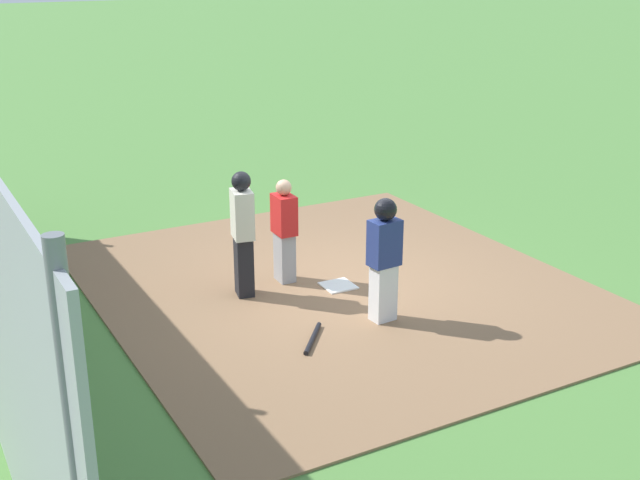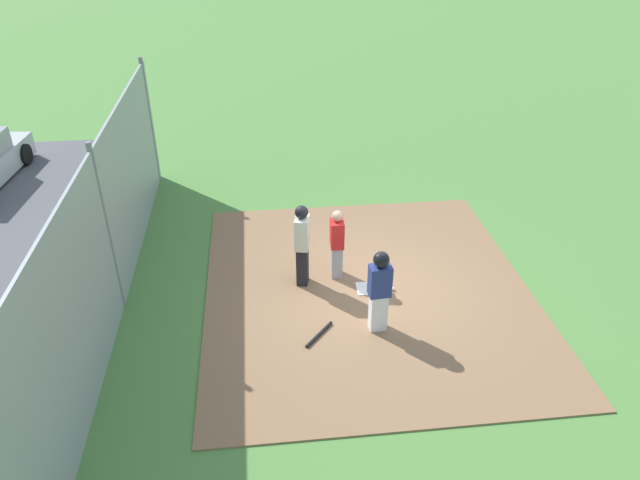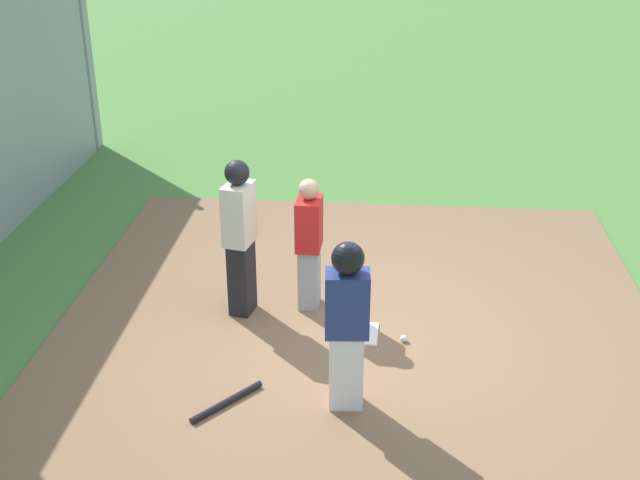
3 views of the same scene
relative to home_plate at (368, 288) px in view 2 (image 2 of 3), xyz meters
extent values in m
plane|color=#51843D|center=(0.00, 0.00, -0.04)|extent=(140.00, 140.00, 0.00)
cube|color=#896647|center=(0.00, 0.00, -0.03)|extent=(7.20, 6.40, 0.03)
cube|color=white|center=(0.00, 0.00, 0.00)|extent=(0.45, 0.45, 0.02)
cube|color=#9E9EA3|center=(-0.57, -0.55, 0.34)|extent=(0.31, 0.23, 0.71)
cube|color=red|center=(-0.57, -0.55, 0.98)|extent=(0.39, 0.27, 0.56)
sphere|color=tan|center=(-0.57, -0.55, 1.37)|extent=(0.22, 0.22, 0.22)
cube|color=black|center=(-0.38, -1.27, 0.40)|extent=(0.34, 0.28, 0.83)
cube|color=beige|center=(-0.38, -1.27, 1.15)|extent=(0.43, 0.33, 0.66)
sphere|color=black|center=(-0.38, -1.27, 1.60)|extent=(0.26, 0.26, 0.26)
cube|color=silver|center=(1.22, -0.05, 0.36)|extent=(0.24, 0.32, 0.75)
cube|color=navy|center=(1.22, -0.05, 1.04)|extent=(0.29, 0.40, 0.59)
sphere|color=tan|center=(1.22, -0.05, 1.45)|extent=(0.23, 0.23, 0.23)
sphere|color=black|center=(1.22, -0.05, 1.47)|extent=(0.28, 0.28, 0.28)
cylinder|color=black|center=(1.32, -1.12, 0.02)|extent=(0.65, 0.56, 0.06)
sphere|color=white|center=(0.11, 0.49, 0.03)|extent=(0.07, 0.07, 0.07)
cube|color=#93999E|center=(0.00, -4.77, 1.56)|extent=(12.00, 0.05, 3.20)
cylinder|color=slate|center=(-5.70, -4.77, 1.64)|extent=(0.10, 0.10, 3.35)
cylinder|color=slate|center=(0.00, -4.77, 1.64)|extent=(0.10, 0.10, 3.35)
cylinder|color=black|center=(-7.22, -8.69, 0.30)|extent=(0.61, 0.23, 0.60)
camera|label=1|loc=(9.18, -5.37, 4.47)|focal=45.89mm
camera|label=2|loc=(9.41, -2.02, 6.85)|focal=32.99mm
camera|label=3|loc=(7.22, 0.23, 4.43)|focal=45.19mm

